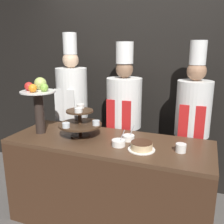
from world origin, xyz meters
TOP-DOWN VIEW (x-y plane):
  - wall_back at (0.00, 1.32)m, footprint 10.00×0.06m
  - buffet_counter at (0.00, 0.35)m, footprint 1.90×0.70m
  - tiered_stand at (-0.29, 0.34)m, footprint 0.42×0.42m
  - fruit_pedestal at (-0.73, 0.31)m, footprint 0.34×0.34m
  - cake_round at (0.35, 0.24)m, footprint 0.23×0.23m
  - cup_white at (0.66, 0.32)m, footprint 0.09×0.09m
  - serving_bowl_near at (0.13, 0.26)m, footprint 0.12×0.12m
  - serving_bowl_far at (0.18, 0.42)m, footprint 0.11×0.11m
  - chef_left at (-0.71, 0.94)m, footprint 0.37×0.37m
  - chef_center_left at (-0.04, 0.94)m, footprint 0.39×0.39m
  - chef_center_right at (0.71, 0.94)m, footprint 0.35×0.35m

SIDE VIEW (x-z plane):
  - buffet_counter at x=0.00m, z-range 0.00..0.88m
  - serving_bowl_far at x=0.18m, z-range 0.83..0.98m
  - serving_bowl_near at x=0.13m, z-range 0.83..0.98m
  - cake_round at x=0.35m, z-range 0.87..0.95m
  - cup_white at x=0.66m, z-range 0.88..0.95m
  - chef_center_left at x=-0.04m, z-range 0.08..1.85m
  - chef_center_right at x=0.71m, z-range 0.08..1.86m
  - chef_left at x=-0.71m, z-range 0.08..1.96m
  - tiered_stand at x=-0.29m, z-range 0.87..1.18m
  - fruit_pedestal at x=-0.73m, z-range 0.96..1.51m
  - wall_back at x=0.00m, z-range 0.00..2.80m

